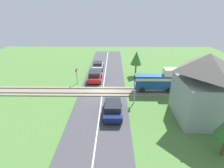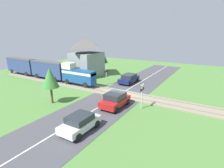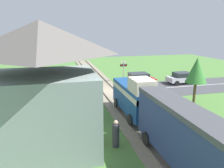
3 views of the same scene
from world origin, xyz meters
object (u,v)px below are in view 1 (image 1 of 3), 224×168
(train, at_px, (213,80))
(car_behind_queue, at_px, (98,65))
(crossing_signal_east_approach, at_px, (135,90))
(car_near_crossing, at_px, (95,76))
(crossing_signal_west_approach, at_px, (76,73))
(station_building, at_px, (203,88))
(pedestrian_by_station, at_px, (189,95))
(car_far_side, at_px, (113,108))

(train, xyz_separation_m, car_behind_queue, (-9.62, -16.25, -1.15))
(car_behind_queue, relative_size, crossing_signal_east_approach, 1.33)
(car_near_crossing, distance_m, crossing_signal_west_approach, 2.98)
(station_building, relative_size, pedestrian_by_station, 4.32)
(car_behind_queue, height_order, station_building, station_building)
(car_near_crossing, xyz_separation_m, crossing_signal_west_approach, (1.02, -2.63, 0.94))
(car_far_side, height_order, crossing_signal_west_approach, crossing_signal_west_approach)
(crossing_signal_west_approach, relative_size, crossing_signal_east_approach, 1.00)
(car_behind_queue, distance_m, pedestrian_by_station, 17.19)
(train, height_order, pedestrian_by_station, train)
(station_building, bearing_deg, car_behind_queue, -142.90)
(car_far_side, bearing_deg, car_near_crossing, -162.96)
(train, relative_size, crossing_signal_west_approach, 7.57)
(station_building, bearing_deg, crossing_signal_east_approach, -116.22)
(pedestrian_by_station, bearing_deg, car_behind_queue, -133.78)
(car_behind_queue, height_order, pedestrian_by_station, pedestrian_by_station)
(station_building, bearing_deg, car_far_side, -93.12)
(pedestrian_by_station, bearing_deg, station_building, -9.32)
(car_far_side, relative_size, pedestrian_by_station, 2.67)
(train, distance_m, car_near_crossing, 16.75)
(crossing_signal_west_approach, xyz_separation_m, pedestrian_by_station, (5.16, 15.04, -1.03))
(crossing_signal_east_approach, bearing_deg, pedestrian_by_station, 95.09)
(car_far_side, height_order, pedestrian_by_station, pedestrian_by_station)
(car_far_side, bearing_deg, car_behind_queue, -169.21)
(car_far_side, height_order, station_building, station_building)
(car_behind_queue, bearing_deg, pedestrian_by_station, 46.22)
(crossing_signal_east_approach, bearing_deg, train, 105.04)
(crossing_signal_west_approach, bearing_deg, pedestrian_by_station, 71.08)
(crossing_signal_west_approach, relative_size, station_building, 0.39)
(car_behind_queue, xyz_separation_m, crossing_signal_west_approach, (6.73, -2.63, 1.03))
(crossing_signal_east_approach, bearing_deg, station_building, 63.78)
(train, distance_m, crossing_signal_east_approach, 11.12)
(train, height_order, crossing_signal_west_approach, train)
(train, relative_size, car_near_crossing, 5.37)
(car_near_crossing, xyz_separation_m, pedestrian_by_station, (6.17, 12.41, -0.09))
(car_behind_queue, bearing_deg, train, 59.38)
(car_near_crossing, xyz_separation_m, crossing_signal_east_approach, (6.79, 5.51, 0.94))
(train, xyz_separation_m, station_building, (5.98, -4.45, 1.53))
(crossing_signal_west_approach, bearing_deg, car_behind_queue, 158.64)
(car_behind_queue, height_order, crossing_signal_west_approach, crossing_signal_west_approach)
(car_behind_queue, bearing_deg, crossing_signal_east_approach, 23.80)
(car_near_crossing, bearing_deg, train, 76.50)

